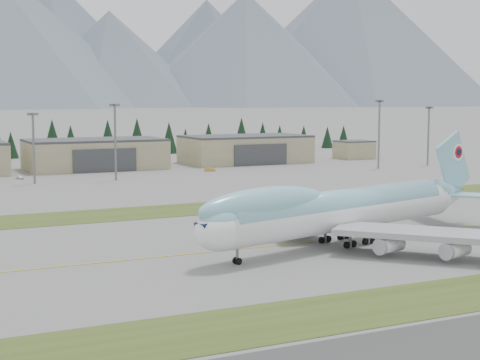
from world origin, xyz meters
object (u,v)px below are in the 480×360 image
boeing_747_freighter (341,209)px  service_vehicle_b (210,171)px  service_vehicle_a (20,179)px  hangar_right (245,149)px  service_vehicle_c (302,163)px  hangar_center (95,154)px

boeing_747_freighter → service_vehicle_b: size_ratio=17.53×
service_vehicle_a → service_vehicle_b: 63.71m
service_vehicle_a → service_vehicle_b: (63.64, -2.78, 0.00)m
hangar_right → service_vehicle_b: size_ratio=11.81×
service_vehicle_a → service_vehicle_c: bearing=-17.6°
hangar_center → boeing_747_freighter: bearing=-88.9°
hangar_center → service_vehicle_b: bearing=-37.2°
hangar_center → hangar_right: size_ratio=1.00×
boeing_747_freighter → hangar_center: 153.97m
hangar_right → service_vehicle_a: bearing=-165.8°
boeing_747_freighter → service_vehicle_a: boeing_747_freighter is taller
service_vehicle_b → boeing_747_freighter: bearing=-168.8°
service_vehicle_b → service_vehicle_a: bearing=112.1°
boeing_747_freighter → service_vehicle_c: (76.91, 144.04, -6.18)m
hangar_right → service_vehicle_c: 22.87m
hangar_right → service_vehicle_b: bearing=-135.9°
service_vehicle_c → hangar_center: bearing=162.7°
hangar_right → service_vehicle_c: size_ratio=12.15×
service_vehicle_a → service_vehicle_b: service_vehicle_b is taller
service_vehicle_c → hangar_right: bearing=143.3°
service_vehicle_a → service_vehicle_c: 110.62m
boeing_747_freighter → hangar_right: boeing_747_freighter is taller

